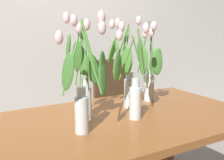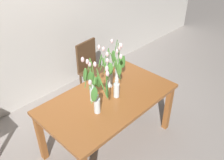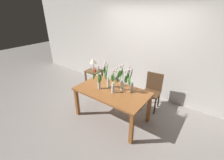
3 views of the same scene
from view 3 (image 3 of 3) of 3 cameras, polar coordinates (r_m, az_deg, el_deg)
The scene contains 12 objects.
ground_plane at distance 3.76m, azimuth -0.07°, elevation -13.74°, with size 18.00×18.00×0.00m, color gray.
room_wall_rear at distance 4.35m, azimuth 12.20°, elevation 11.46°, with size 9.00×0.10×2.70m, color beige.
dining_table at distance 3.38m, azimuth -0.08°, elevation -5.25°, with size 1.60×0.90×0.74m.
tulip_vase_0 at distance 3.18m, azimuth 0.59°, elevation -1.82°, with size 0.20×0.15×0.53m.
tulip_vase_1 at distance 3.19m, azimuth 6.91°, elevation -1.00°, with size 0.15×0.17×0.58m.
tulip_vase_2 at distance 3.29m, azimuth -5.12°, elevation -0.34°, with size 0.26×0.16×0.58m.
tulip_vase_3 at distance 3.25m, azimuth 3.61°, elevation -0.09°, with size 0.27×0.24×0.56m.
tulip_vase_4 at distance 3.37m, azimuth -2.00°, elevation 1.09°, with size 0.18×0.17×0.59m.
dining_chair at distance 3.95m, azimuth 14.96°, elevation -3.37°, with size 0.44×0.44×0.93m.
side_table at distance 4.94m, azimuth -6.82°, elevation 2.32°, with size 0.44×0.44×0.55m.
table_lamp at distance 4.81m, azimuth -7.10°, elevation 7.08°, with size 0.22×0.22×0.40m.
pillar_candle at distance 4.76m, azimuth -6.36°, elevation 3.46°, with size 0.06×0.06×0.07m, color #B72D23.
Camera 3 is at (1.71, -2.33, 2.40)m, focal length 24.36 mm.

